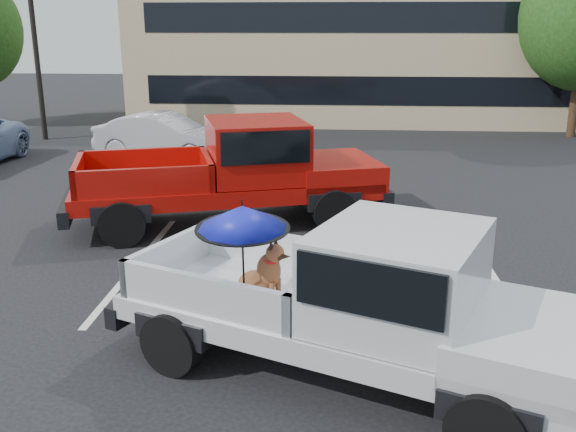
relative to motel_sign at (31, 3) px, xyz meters
name	(u,v)px	position (x,y,z in m)	size (l,w,h in m)	color
ground	(305,321)	(10.00, -14.00, -4.65)	(90.00, 90.00, 0.00)	black
stripe_left	(137,264)	(7.00, -12.00, -4.65)	(0.12, 5.00, 0.01)	silver
stripe_right	(492,273)	(13.00, -12.00, -4.65)	(0.12, 5.00, 0.01)	silver
motel_building	(375,42)	(12.00, 6.99, -1.45)	(20.40, 8.40, 6.30)	tan
motel_sign	(31,3)	(0.00, 0.00, 0.00)	(1.60, 0.22, 6.00)	black
tree_back	(457,14)	(16.00, 10.00, -0.24)	(4.68, 4.68, 7.11)	#332114
silver_pickup	(377,297)	(10.86, -15.49, -3.60)	(6.00, 4.06, 2.06)	black
red_pickup	(247,167)	(8.58, -9.38, -3.49)	(6.80, 3.98, 2.12)	black
silver_sedan	(164,137)	(5.19, -3.13, -3.96)	(1.47, 4.21, 1.39)	silver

